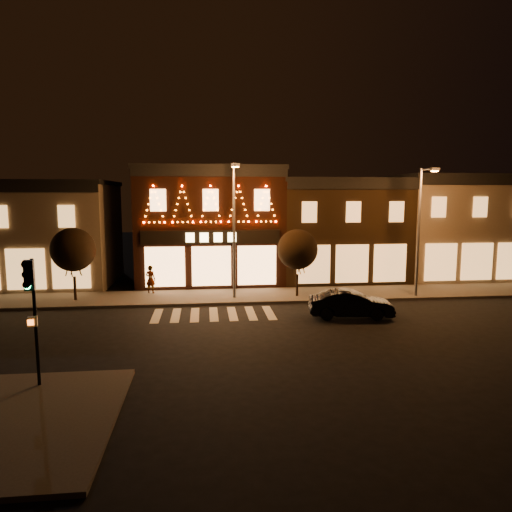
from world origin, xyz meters
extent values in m
plane|color=black|center=(0.00, 0.00, 0.00)|extent=(120.00, 120.00, 0.00)
cube|color=#47423D|center=(2.00, 8.00, 0.07)|extent=(44.00, 4.00, 0.15)
cube|color=#776B55|center=(-13.00, 14.00, 3.50)|extent=(12.00, 8.00, 7.00)
cube|color=black|center=(-13.00, 14.00, 7.15)|extent=(12.20, 8.20, 0.30)
cube|color=black|center=(0.00, 14.00, 4.00)|extent=(10.00, 8.00, 8.00)
cube|color=black|center=(0.00, 14.00, 8.15)|extent=(10.20, 8.20, 0.30)
cube|color=black|center=(0.00, 9.95, 7.75)|extent=(10.00, 0.25, 0.50)
cube|color=black|center=(0.00, 9.90, 3.60)|extent=(9.00, 0.15, 0.90)
cube|color=#FFD87F|center=(0.00, 9.80, 3.60)|extent=(3.40, 0.08, 0.60)
cube|color=#312111|center=(9.50, 14.00, 3.60)|extent=(9.00, 8.00, 7.20)
cube|color=black|center=(9.50, 14.00, 7.35)|extent=(9.20, 8.20, 0.30)
cube|color=black|center=(9.50, 9.95, 6.95)|extent=(9.00, 0.25, 0.50)
cube|color=#776B55|center=(18.50, 14.00, 3.75)|extent=(9.00, 8.00, 7.50)
cube|color=black|center=(18.50, 14.00, 7.65)|extent=(9.20, 8.20, 0.30)
cube|color=black|center=(18.50, 9.95, 7.25)|extent=(9.00, 0.25, 0.50)
cylinder|color=black|center=(-5.92, -5.06, 2.25)|extent=(0.11, 0.11, 4.20)
cube|color=black|center=(-5.95, -5.26, 3.85)|extent=(0.33, 0.32, 0.96)
cylinder|color=#19FF72|center=(-5.97, -5.40, 3.53)|extent=(0.21, 0.09, 0.20)
cube|color=beige|center=(-5.95, -5.24, 2.34)|extent=(0.32, 0.25, 0.31)
cylinder|color=#59595E|center=(1.33, 7.38, 4.14)|extent=(0.16, 0.16, 7.99)
cylinder|color=#59595E|center=(1.33, 6.58, 8.04)|extent=(0.11, 1.60, 0.10)
cube|color=#59595E|center=(1.32, 5.78, 7.99)|extent=(0.50, 0.28, 0.18)
cube|color=orange|center=(1.32, 5.78, 7.88)|extent=(0.38, 0.20, 0.05)
cylinder|color=#59595E|center=(12.53, 6.60, 4.04)|extent=(0.16, 0.16, 7.77)
cylinder|color=#59595E|center=(12.55, 5.82, 7.82)|extent=(0.14, 1.56, 0.10)
cube|color=#59595E|center=(12.57, 5.05, 7.77)|extent=(0.49, 0.28, 0.17)
cube|color=orange|center=(12.57, 5.05, 7.67)|extent=(0.37, 0.20, 0.05)
cylinder|color=black|center=(-8.09, 7.69, 0.85)|extent=(0.16, 0.16, 1.40)
sphere|color=black|center=(-8.09, 7.69, 3.16)|extent=(2.57, 2.57, 2.57)
cylinder|color=black|center=(5.20, 7.36, 0.82)|extent=(0.15, 0.15, 1.35)
sphere|color=black|center=(5.20, 7.36, 3.04)|extent=(2.46, 2.46, 2.46)
imported|color=black|center=(7.09, 2.59, 0.71)|extent=(4.49, 2.11, 1.42)
imported|color=gray|center=(-3.86, 9.20, 1.03)|extent=(0.75, 0.62, 1.77)
camera|label=1|loc=(-0.44, -20.45, 6.38)|focal=32.79mm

